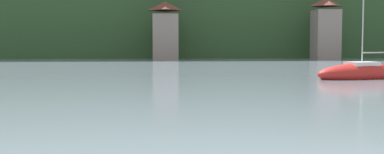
# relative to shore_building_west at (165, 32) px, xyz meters

# --- Properties ---
(wooded_hillside) EXTENTS (352.00, 53.42, 58.06)m
(wooded_hillside) POSITION_rel_shore_building_west_xyz_m (-26.52, 36.74, 3.88)
(wooded_hillside) COLOR #2D4C28
(wooded_hillside) RESTS_ON ground_plane
(shore_building_west) EXTENTS (4.56, 5.26, 10.01)m
(shore_building_west) POSITION_rel_shore_building_west_xyz_m (0.00, 0.00, 0.00)
(shore_building_west) COLOR gray
(shore_building_west) RESTS_ON ground_plane
(shore_building_westcentral) EXTENTS (4.44, 4.50, 10.82)m
(shore_building_westcentral) POSITION_rel_shore_building_west_xyz_m (28.32, -0.37, 0.40)
(shore_building_westcentral) COLOR gray
(shore_building_westcentral) RESTS_ON ground_plane
(sailboat_far_7) EXTENTS (8.54, 4.73, 11.37)m
(sailboat_far_7) POSITION_rel_shore_building_west_xyz_m (14.80, -46.04, -4.43)
(sailboat_far_7) COLOR red
(sailboat_far_7) RESTS_ON ground_plane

